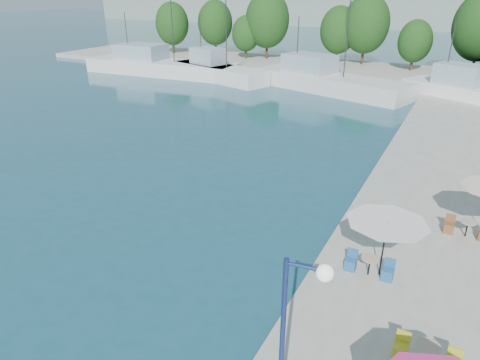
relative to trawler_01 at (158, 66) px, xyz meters
The scene contains 17 objects.
quay_far 23.31m from the trawler_01, 32.31° to the left, with size 90.00×16.00×0.60m, color #A19E91.
trawler_01 is the anchor object (origin of this frame).
trawler_02 9.34m from the trawler_01, ahead, with size 14.54×7.83×10.20m.
trawler_03 23.38m from the trawler_01, ahead, with size 19.22×10.09×10.20m.
trawler_04 38.65m from the trawler_01, ahead, with size 15.22×9.85×10.20m.
tree_01 16.94m from the trawler_01, 118.50° to the left, with size 5.53×5.53×8.18m.
tree_02 17.84m from the trawler_01, 93.74° to the left, with size 5.74×5.74×8.50m.
tree_03 16.17m from the trawler_01, 68.05° to the left, with size 4.33×4.33×6.41m.
tree_04 19.08m from the trawler_01, 60.92° to the left, with size 6.70×6.70×9.92m.
tree_05 26.54m from the trawler_01, 40.98° to the left, with size 5.37×5.37×7.95m.
tree_06 29.73m from the trawler_01, 36.41° to the left, with size 6.47×6.47×9.57m.
tree_07 34.42m from the trawler_01, 26.66° to the left, with size 4.40×4.40×6.51m.
umbrella_white 48.87m from the trawler_01, 42.26° to the right, with size 3.01×3.01×2.31m.
cafe_table_01 52.97m from the trawler_01, 43.83° to the right, with size 1.82×0.70×0.76m.
cafe_table_02 48.70m from the trawler_01, 42.73° to the right, with size 1.82×0.70×0.76m.
cafe_table_03 48.09m from the trawler_01, 35.90° to the right, with size 1.82×0.70×0.76m.
street_lamp 53.81m from the trawler_01, 48.68° to the right, with size 1.03×0.36×5.03m.
Camera 1 is at (10.06, 7.22, 10.67)m, focal length 32.00 mm.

